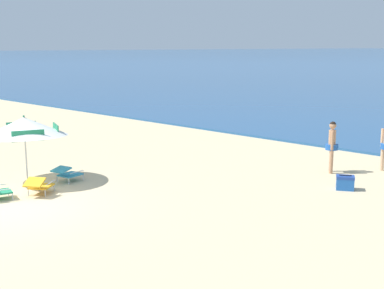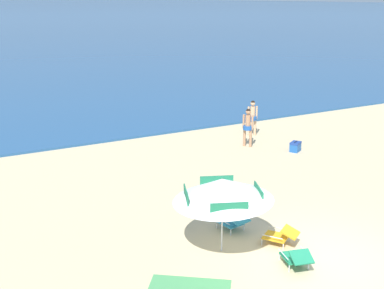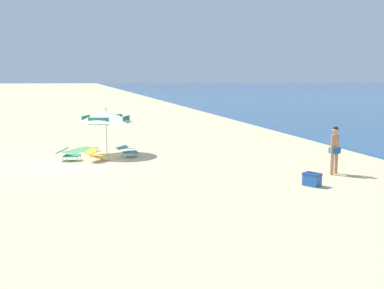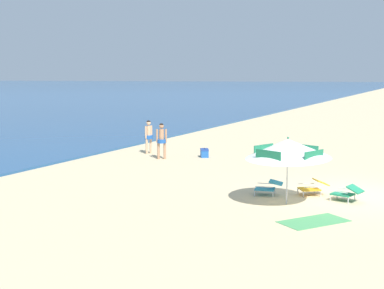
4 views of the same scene
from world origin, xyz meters
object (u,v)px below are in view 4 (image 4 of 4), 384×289
at_px(lounge_chair_facing_sea, 347,192).
at_px(person_standing_near_shore, 149,134).
at_px(lounge_chair_beside_umbrella, 313,187).
at_px(person_standing_beside, 162,138).
at_px(lounge_chair_under_umbrella, 269,187).
at_px(beach_towel, 314,221).
at_px(cooler_box, 204,153).
at_px(beach_umbrella_striped_main, 288,148).

bearing_deg(lounge_chair_facing_sea, person_standing_near_shore, 59.60).
relative_size(lounge_chair_beside_umbrella, person_standing_beside, 0.62).
distance_m(lounge_chair_beside_umbrella, lounge_chair_facing_sea, 1.16).
xyz_separation_m(lounge_chair_under_umbrella, person_standing_beside, (5.02, 6.52, 0.67)).
distance_m(lounge_chair_facing_sea, person_standing_beside, 10.12).
distance_m(lounge_chair_beside_umbrella, person_standing_beside, 8.98).
height_order(lounge_chair_beside_umbrella, person_standing_beside, person_standing_beside).
relative_size(lounge_chair_beside_umbrella, person_standing_near_shore, 0.62).
distance_m(lounge_chair_under_umbrella, beach_towel, 3.11).
bearing_deg(person_standing_near_shore, cooler_box, -87.62).
distance_m(person_standing_beside, cooler_box, 2.17).
height_order(beach_umbrella_striped_main, lounge_chair_beside_umbrella, beach_umbrella_striped_main).
xyz_separation_m(lounge_chair_beside_umbrella, beach_towel, (-3.04, -0.65, -0.27)).
bearing_deg(cooler_box, beach_umbrella_striped_main, -141.41).
height_order(beach_umbrella_striped_main, lounge_chair_under_umbrella, beach_umbrella_striped_main).
bearing_deg(beach_umbrella_striped_main, cooler_box, 38.59).
bearing_deg(lounge_chair_under_umbrella, person_standing_beside, 52.40).
xyz_separation_m(beach_umbrella_striped_main, lounge_chair_facing_sea, (1.10, -1.56, -1.38)).
distance_m(beach_umbrella_striped_main, person_standing_beside, 9.43).
xyz_separation_m(cooler_box, beach_towel, (-8.76, -6.88, -0.20)).
distance_m(beach_umbrella_striped_main, lounge_chair_facing_sea, 2.36).
bearing_deg(person_standing_beside, cooler_box, -49.74).
bearing_deg(beach_umbrella_striped_main, lounge_chair_under_umbrella, 42.23).
xyz_separation_m(lounge_chair_facing_sea, cooler_box, (6.12, 7.32, -0.07)).
height_order(person_standing_beside, beach_towel, person_standing_beside).
xyz_separation_m(lounge_chair_facing_sea, person_standing_beside, (4.80, 8.88, 0.68)).
xyz_separation_m(lounge_chair_beside_umbrella, lounge_chair_facing_sea, (-0.40, -1.09, -0.00)).
xyz_separation_m(beach_umbrella_striped_main, cooler_box, (7.22, 5.76, -1.45)).
bearing_deg(lounge_chair_beside_umbrella, lounge_chair_under_umbrella, 115.62).
height_order(beach_umbrella_striped_main, person_standing_near_shore, beach_umbrella_striped_main).
relative_size(person_standing_beside, beach_towel, 0.91).
bearing_deg(lounge_chair_under_umbrella, cooler_box, 38.04).
bearing_deg(beach_umbrella_striped_main, lounge_chair_beside_umbrella, -17.48).
height_order(lounge_chair_beside_umbrella, lounge_chair_facing_sea, lounge_chair_facing_sea).
bearing_deg(person_standing_near_shore, lounge_chair_under_umbrella, -128.32).
bearing_deg(lounge_chair_beside_umbrella, person_standing_near_shore, 58.49).
bearing_deg(lounge_chair_facing_sea, lounge_chair_beside_umbrella, 69.91).
relative_size(beach_umbrella_striped_main, person_standing_near_shore, 2.05).
bearing_deg(beach_towel, lounge_chair_facing_sea, -9.53).
bearing_deg(lounge_chair_under_umbrella, beach_towel, -141.59).
relative_size(person_standing_near_shore, person_standing_beside, 1.00).
distance_m(beach_umbrella_striped_main, person_standing_near_shore, 11.23).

